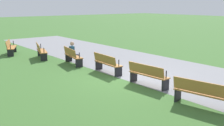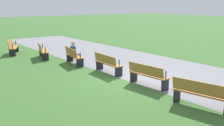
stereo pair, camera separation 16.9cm
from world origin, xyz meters
TOP-DOWN VIEW (x-y plane):
  - ground_plane at (0.00, 0.00)m, footprint 120.00×120.00m
  - path_paving at (0.00, 2.41)m, footprint 33.11×5.31m
  - bench_0 at (-8.98, -2.02)m, footprint 1.79×1.16m
  - bench_1 at (-6.51, -1.07)m, footprint 1.82×0.98m
  - bench_2 at (-3.95, -0.43)m, footprint 1.81×0.79m
  - bench_3 at (-1.32, -0.11)m, footprint 1.78×0.58m
  - bench_4 at (1.32, -0.11)m, footprint 1.78×0.58m
  - bench_5 at (3.95, -0.43)m, footprint 1.81×0.79m
  - person_seated at (-4.10, -0.26)m, footprint 0.39×0.56m

SIDE VIEW (x-z plane):
  - ground_plane at x=0.00m, z-range 0.00..0.00m
  - path_paving at x=0.00m, z-range 0.00..0.01m
  - bench_0 at x=-8.98m, z-range 0.03..0.92m
  - bench_1 at x=-6.51m, z-range 0.03..0.92m
  - bench_2 at x=-3.95m, z-range 0.03..0.92m
  - bench_3 at x=-1.32m, z-range 0.03..0.92m
  - bench_4 at x=1.32m, z-range 0.03..0.92m
  - bench_5 at x=3.95m, z-range 0.03..0.92m
  - person_seated at x=-4.10m, z-range 0.04..1.24m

